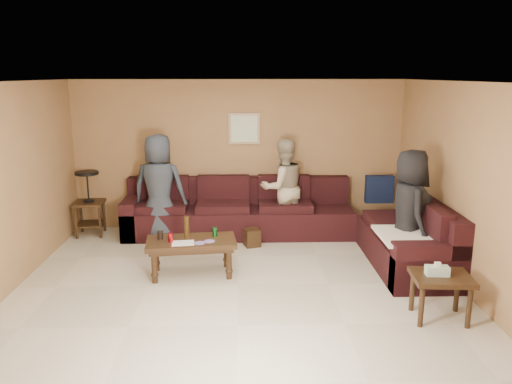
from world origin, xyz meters
TOP-DOWN VIEW (x-y plane):
  - room at (0.00, 0.00)m, footprint 5.60×5.50m
  - sectional_sofa at (0.81, 1.52)m, footprint 4.65×2.90m
  - coffee_table at (-0.61, 0.37)m, footprint 1.21×0.70m
  - end_table_left at (-2.43, 2.09)m, footprint 0.50×0.50m
  - side_table_right at (2.17, -0.94)m, footprint 0.65×0.55m
  - waste_bin at (0.21, 1.46)m, footprint 0.28×0.28m
  - wall_art at (0.10, 2.48)m, footprint 0.52×0.04m
  - person_left at (-1.24, 1.82)m, footprint 0.89×0.64m
  - person_middle at (0.72, 2.01)m, footprint 0.92×0.82m
  - person_right at (2.25, 0.44)m, footprint 0.55×0.82m

SIDE VIEW (x-z plane):
  - waste_bin at x=0.21m, z-range 0.00..0.27m
  - sectional_sofa at x=0.81m, z-range -0.16..0.81m
  - coffee_table at x=-0.61m, z-range 0.03..0.79m
  - side_table_right at x=2.17m, z-range 0.11..0.76m
  - end_table_left at x=-2.43m, z-range 0.02..1.09m
  - person_middle at x=0.72m, z-range 0.00..1.59m
  - person_right at x=2.25m, z-range 0.00..1.64m
  - person_left at x=-1.24m, z-range 0.00..1.70m
  - room at x=0.00m, z-range 0.41..2.91m
  - wall_art at x=0.10m, z-range 1.44..1.96m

